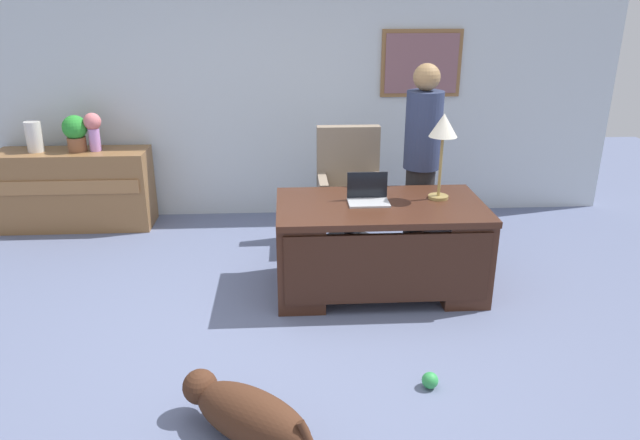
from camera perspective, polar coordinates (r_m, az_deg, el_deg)
name	(u,v)px	position (r m, az deg, el deg)	size (l,w,h in m)	color
ground_plane	(292,333)	(4.28, -2.73, -10.94)	(12.00, 12.00, 0.00)	slate
back_wall	(288,89)	(6.30, -3.14, 12.59)	(7.00, 0.16, 2.70)	silver
desk	(380,245)	(4.72, 5.80, -2.41)	(1.63, 0.92, 0.74)	#422316
credenza	(76,189)	(6.54, -22.60, 2.78)	(1.51, 0.50, 0.80)	olive
armchair	(349,194)	(5.62, 2.85, 2.58)	(0.60, 0.59, 1.11)	gray
person_standing	(422,160)	(5.29, 9.83, 5.74)	(0.32, 0.32, 1.74)	#262323
dog_lying	(246,414)	(3.34, -7.17, -18.16)	(0.79, 0.69, 0.30)	#472819
laptop	(368,195)	(4.64, 4.68, 2.44)	(0.32, 0.22, 0.22)	#B2B5BA
desk_lamp	(443,131)	(4.67, 11.87, 8.44)	(0.22, 0.22, 0.68)	#9E8447
vase_with_flowers	(93,128)	(6.31, -21.17, 8.31)	(0.17, 0.17, 0.38)	#C78BD7
vase_empty	(34,137)	(6.53, -26.00, 7.28)	(0.16, 0.16, 0.30)	silver
potted_plant	(75,131)	(6.37, -22.67, 7.93)	(0.24, 0.24, 0.36)	brown
dog_toy_ball	(430,380)	(3.79, 10.63, -15.05)	(0.10, 0.10, 0.10)	green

